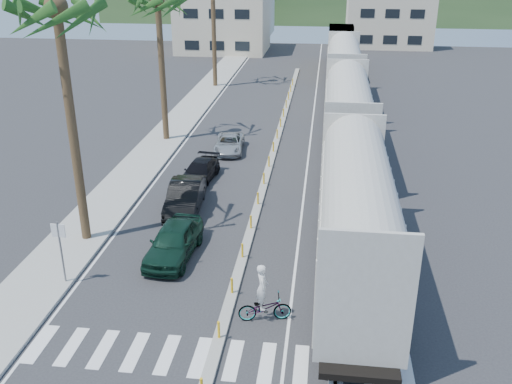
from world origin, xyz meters
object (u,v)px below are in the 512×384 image
car_lead (174,241)px  car_second (185,197)px  cyclist (264,303)px  street_sign (60,244)px

car_lead → car_second: 5.15m
car_lead → cyclist: 6.47m
car_lead → car_second: size_ratio=0.97×
car_lead → car_second: bearing=101.1°
car_second → street_sign: bearing=-117.0°
car_lead → cyclist: size_ratio=1.98×
car_lead → car_second: (-0.70, 5.11, -0.00)m
street_sign → car_second: 8.78m
street_sign → car_lead: (4.08, 2.91, -1.16)m
cyclist → car_lead: bearing=35.3°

